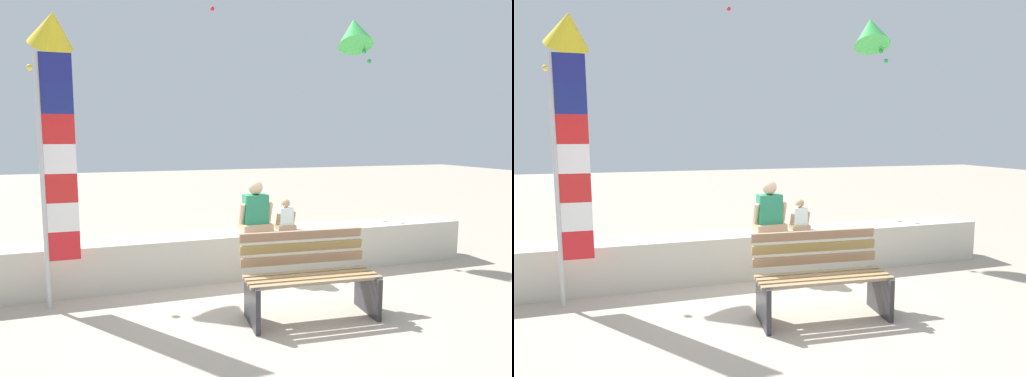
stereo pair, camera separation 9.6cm
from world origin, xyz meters
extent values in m
plane|color=#B09F8C|center=(0.00, 0.00, 0.00)|extent=(40.00, 40.00, 0.00)
cube|color=beige|center=(0.00, 0.94, 0.30)|extent=(6.92, 0.56, 0.60)
cube|color=#947C5B|center=(0.28, -0.89, 0.45)|extent=(1.42, 0.17, 0.03)
cube|color=#987548|center=(0.29, -0.78, 0.45)|extent=(1.42, 0.17, 0.03)
cube|color=#9F7D56|center=(0.29, -0.66, 0.45)|extent=(1.42, 0.17, 0.03)
cube|color=#A18359|center=(0.30, -0.55, 0.45)|extent=(1.42, 0.17, 0.03)
cube|color=#A57C5B|center=(0.31, -0.45, 0.57)|extent=(1.41, 0.15, 0.10)
cube|color=#A08249|center=(0.31, -0.42, 0.70)|extent=(1.41, 0.15, 0.10)
cube|color=#99755A|center=(0.31, -0.40, 0.83)|extent=(1.41, 0.15, 0.10)
cube|color=#2D2D33|center=(-0.36, -0.68, 0.23)|extent=(0.09, 0.53, 0.45)
cube|color=#2D2D33|center=(0.94, -0.77, 0.23)|extent=(0.09, 0.53, 0.45)
cube|color=tan|center=(0.20, 0.93, 0.66)|extent=(0.42, 0.34, 0.11)
cube|color=#28845B|center=(0.20, 0.93, 0.91)|extent=(0.33, 0.21, 0.40)
cylinder|color=#D7AF8B|center=(0.00, 0.91, 0.87)|extent=(0.07, 0.16, 0.29)
cylinder|color=#D7AF8B|center=(0.40, 0.91, 0.87)|extent=(0.07, 0.16, 0.29)
sphere|color=#D7AF8B|center=(0.20, 0.93, 1.22)|extent=(0.20, 0.20, 0.20)
cube|color=tan|center=(0.65, 0.93, 0.63)|extent=(0.26, 0.21, 0.07)
cube|color=white|center=(0.65, 0.93, 0.79)|extent=(0.20, 0.13, 0.25)
cylinder|color=tan|center=(0.53, 0.91, 0.76)|extent=(0.04, 0.10, 0.18)
cylinder|color=tan|center=(0.77, 0.91, 0.76)|extent=(0.04, 0.10, 0.18)
sphere|color=tan|center=(0.65, 0.93, 0.98)|extent=(0.12, 0.12, 0.12)
cylinder|color=#B7B7BC|center=(-2.38, 0.43, 1.40)|extent=(0.05, 0.05, 2.80)
cube|color=red|center=(-2.19, 0.43, 0.70)|extent=(0.32, 0.02, 0.32)
cube|color=white|center=(-2.19, 0.43, 1.02)|extent=(0.32, 0.02, 0.32)
cube|color=red|center=(-2.19, 0.43, 1.35)|extent=(0.32, 0.02, 0.32)
cube|color=white|center=(-2.19, 0.43, 1.67)|extent=(0.32, 0.02, 0.32)
cube|color=red|center=(-2.19, 0.43, 1.99)|extent=(0.32, 0.02, 0.32)
cube|color=navy|center=(-2.19, 0.43, 2.31)|extent=(0.32, 0.02, 0.32)
cube|color=navy|center=(-2.19, 0.43, 2.64)|extent=(0.32, 0.02, 0.32)
sphere|color=red|center=(0.25, 3.72, 4.33)|extent=(0.08, 0.08, 0.08)
cone|color=yellow|center=(-2.38, 1.92, 3.36)|extent=(0.80, 0.89, 0.70)
sphere|color=gold|center=(-2.47, 1.89, 3.18)|extent=(0.08, 0.08, 0.08)
sphere|color=gold|center=(-2.56, 1.86, 3.00)|extent=(0.08, 0.08, 0.08)
sphere|color=gold|center=(-2.66, 1.82, 2.82)|extent=(0.08, 0.08, 0.08)
cone|color=green|center=(2.83, 2.89, 3.90)|extent=(0.88, 0.99, 0.78)
sphere|color=green|center=(2.93, 2.86, 3.72)|extent=(0.08, 0.08, 0.08)
sphere|color=green|center=(3.03, 2.83, 3.54)|extent=(0.08, 0.08, 0.08)
sphere|color=green|center=(3.12, 2.80, 3.36)|extent=(0.08, 0.08, 0.08)
camera|label=1|loc=(-1.63, -4.73, 1.91)|focal=30.55mm
camera|label=2|loc=(-1.54, -4.76, 1.91)|focal=30.55mm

